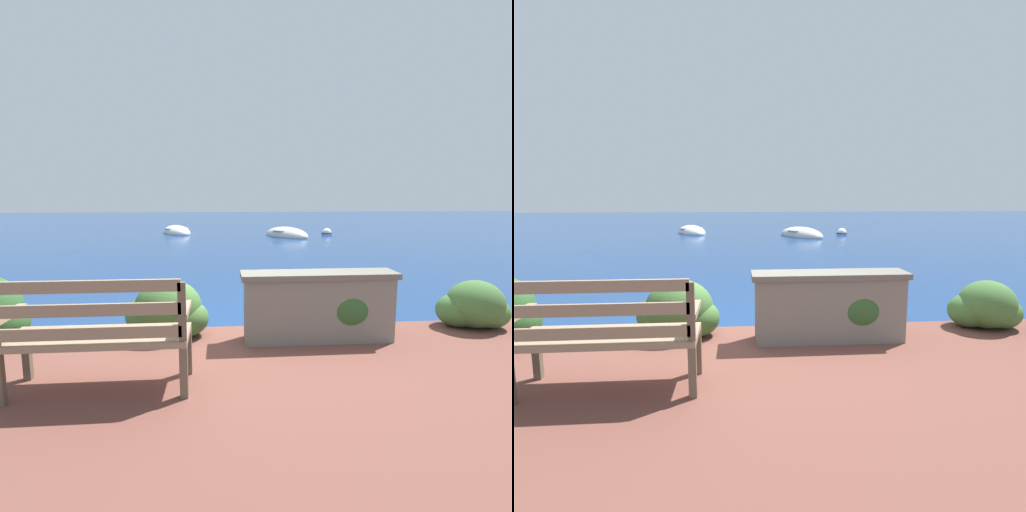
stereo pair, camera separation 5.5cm
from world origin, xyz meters
The scene contains 9 objects.
ground_plane centered at (0.00, 0.00, 0.00)m, with size 80.00×80.00×0.00m.
park_bench centered at (-1.19, -1.49, 0.70)m, with size 1.40×0.48×0.93m.
stone_wall centered at (0.78, -0.52, 0.59)m, with size 1.64×0.39×0.74m.
hedge_clump_left centered at (-0.83, -0.24, 0.49)m, with size 0.92×0.66×0.62m.
hedge_clump_centre centered at (1.09, -0.35, 0.52)m, with size 1.02×0.73×0.69m.
hedge_clump_right centered at (2.70, -0.26, 0.46)m, with size 0.82×0.59×0.56m.
rowboat_nearest centered at (2.59, 12.58, 0.06)m, with size 2.25×2.81×0.74m.
rowboat_mid centered at (-2.33, 14.37, 0.06)m, with size 1.94×2.59×0.69m.
mooring_buoy centered at (4.55, 13.23, 0.08)m, with size 0.50×0.50×0.45m.
Camera 1 is at (-0.23, -4.55, 1.75)m, focal length 28.00 mm.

